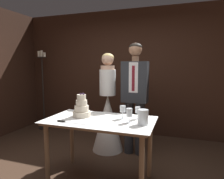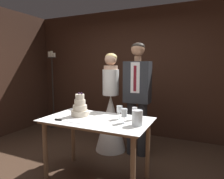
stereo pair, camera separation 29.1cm
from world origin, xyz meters
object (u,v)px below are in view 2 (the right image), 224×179
Objects in this scene: wine_glass_near at (135,111)px; groom at (137,93)px; tiered_cake at (80,108)px; wine_glass_far at (124,114)px; hurricane_candle at (137,118)px; cake_table at (97,127)px; wine_glass_middle at (119,110)px; cake_knife at (64,121)px; candle_stand at (53,89)px; bride at (111,115)px.

wine_glass_near is 0.79m from groom.
tiered_cake is 1.84× the size of wine_glass_far.
groom reaches higher than wine_glass_near.
tiered_cake reaches higher than hurricane_candle.
cake_table is 8.66× the size of wine_glass_near.
wine_glass_far is (0.12, -0.14, -0.01)m from wine_glass_middle.
wine_glass_far reaches higher than cake_knife.
wine_glass_near is (0.73, 0.13, 0.00)m from tiered_cake.
tiered_cake reaches higher than cake_knife.
hurricane_candle is 3.13m from candle_stand.
wine_glass_middle is at bearing 7.73° from tiered_cake.
bride is (-0.24, 0.93, -0.09)m from cake_table.
wine_glass_middle is 0.96× the size of hurricane_candle.
candle_stand reaches higher than wine_glass_far.
cake_table is at bearing -158.55° from wine_glass_near.
candle_stand is (-2.55, 1.43, 0.01)m from wine_glass_near.
groom is at bearing 98.56° from wine_glass_far.
hurricane_candle reaches higher than cake_knife.
tiered_cake is at bearing -172.27° from wine_glass_middle.
groom is at bearing 107.64° from hurricane_candle.
cake_table is at bearing -9.56° from tiered_cake.
wine_glass_middle is at bearing -32.06° from candle_stand.
tiered_cake reaches higher than wine_glass_near.
tiered_cake is at bearing -120.56° from groom.
wine_glass_far reaches higher than wine_glass_middle.
tiered_cake is at bearing -92.84° from bride.
wine_glass_near is at bearing 30.16° from cake_knife.
tiered_cake is at bearing -170.09° from wine_glass_near.
wine_glass_middle is 0.34m from hurricane_candle.
groom reaches higher than wine_glass_far.
wine_glass_far is at bearing -56.88° from bride.
groom is (-0.02, 0.81, 0.11)m from wine_glass_middle.
cake_knife is at bearing -114.98° from groom.
groom is at bearing 105.24° from wine_glass_near.
hurricane_candle is at bearing -9.55° from wine_glass_far.
bride reaches higher than hurricane_candle.
cake_table is 3.16× the size of cake_knife.
candle_stand is (-2.37, 1.48, -0.00)m from wine_glass_middle.
bride is (-0.68, 0.76, -0.30)m from wine_glass_near.
bride reaches higher than wine_glass_middle.
wine_glass_far is (0.70, 0.24, 0.11)m from cake_knife.
bride is (0.08, 1.19, -0.20)m from cake_knife.
hurricane_candle is (0.83, -0.10, -0.03)m from tiered_cake.
cake_table is 0.36m from tiered_cake.
candle_stand is at bearing 148.10° from hurricane_candle.
candle_stand is at bearing 160.14° from bride.
wine_glass_far is 0.09× the size of groom.
cake_table is 0.96m from bride.
wine_glass_middle is 0.82m from groom.
cake_knife is at bearing -46.17° from candle_stand.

